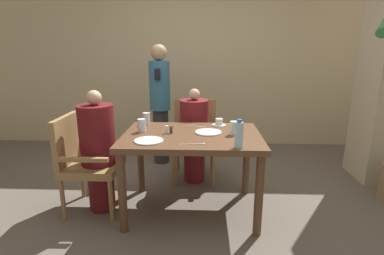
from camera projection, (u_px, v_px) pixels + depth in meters
The scene contains 19 objects.
ground_plane at pixel (192, 209), 2.88m from camera, with size 16.00×16.00×0.00m, color #60564C.
wall_back at pixel (198, 55), 4.59m from camera, with size 8.00×0.06×2.80m.
dining_table at pixel (192, 145), 2.71m from camera, with size 1.23×0.87×0.76m.
chair_left_side at pixel (85, 159), 2.79m from camera, with size 0.50×0.50×0.91m.
diner_in_left_chair at pixel (98, 150), 2.76m from camera, with size 0.32×0.32×1.15m.
chair_far_side at pixel (195, 135), 3.54m from camera, with size 0.50×0.50×0.91m.
diner_in_far_chair at pixel (194, 135), 3.40m from camera, with size 0.32×0.32×1.08m.
standing_host at pixel (160, 101), 3.88m from camera, with size 0.26×0.30×1.55m.
plate_main_left at pixel (149, 141), 2.48m from camera, with size 0.24×0.24×0.01m.
plate_main_right at pixel (208, 132), 2.73m from camera, with size 0.24×0.24×0.01m.
teacup_with_saucer at pixel (219, 123), 2.98m from camera, with size 0.14×0.14×0.07m.
water_bottle at pixel (239, 135), 2.29m from camera, with size 0.07×0.07×0.23m.
glass_tall_near at pixel (146, 119), 3.01m from camera, with size 0.07×0.07×0.12m.
glass_tall_mid at pixel (234, 128), 2.66m from camera, with size 0.07×0.07×0.12m.
glass_tall_far at pixel (142, 125), 2.75m from camera, with size 0.07×0.07×0.12m.
salt_shaker at pixel (167, 129), 2.71m from camera, with size 0.03×0.03×0.07m.
pepper_shaker at pixel (171, 130), 2.70m from camera, with size 0.03×0.03×0.07m.
fork_beside_plate at pixel (195, 144), 2.40m from camera, with size 0.21×0.04×0.00m.
knife_beside_plate at pixel (197, 126), 2.94m from camera, with size 0.21×0.08×0.00m.
Camera 1 is at (0.11, -2.58, 1.50)m, focal length 28.00 mm.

